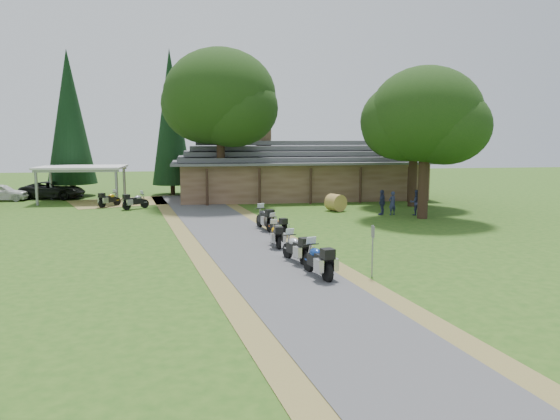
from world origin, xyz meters
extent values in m
plane|color=#285117|center=(0.00, 0.00, 0.00)|extent=(120.00, 120.00, 0.00)
plane|color=#4C4C4E|center=(-0.50, 4.00, 0.00)|extent=(51.95, 51.95, 0.00)
imported|color=silver|center=(-18.47, 25.18, 0.89)|extent=(2.29, 5.34, 1.78)
imported|color=black|center=(-14.67, 26.18, 1.09)|extent=(3.80, 6.13, 2.18)
imported|color=navy|center=(10.16, 12.86, 0.93)|extent=(0.63, 0.55, 1.86)
imported|color=navy|center=(11.67, 12.47, 1.00)|extent=(0.61, 0.46, 2.01)
imported|color=navy|center=(9.47, 12.96, 0.99)|extent=(0.67, 0.70, 1.99)
cylinder|color=olive|center=(6.89, 15.28, 0.60)|extent=(1.54, 1.48, 1.19)
cone|color=black|center=(-4.86, 27.98, 6.41)|extent=(3.53, 3.53, 12.82)
cone|color=black|center=(-13.47, 28.15, 6.32)|extent=(4.16, 4.16, 12.64)
camera|label=1|loc=(-2.97, -21.79, 5.38)|focal=35.00mm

